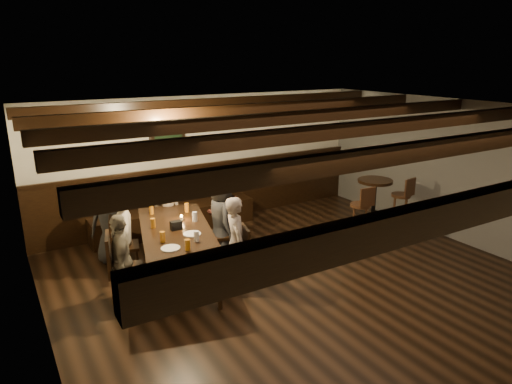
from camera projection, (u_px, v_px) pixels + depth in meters
room at (225, 183)px, 7.47m from camera, size 7.00×7.00×7.00m
dining_table at (176, 232)px, 6.35m from camera, size 1.41×2.24×0.78m
chair_left_near at (125, 255)px, 6.69m from camera, size 0.47×0.47×0.85m
chair_left_far at (126, 281)px, 5.86m from camera, size 0.53×0.53×0.95m
chair_right_near at (220, 244)px, 7.08m from camera, size 0.49×0.49×0.88m
chair_right_far at (234, 269)px, 6.26m from camera, size 0.48×0.48×0.86m
person_bench_left at (110, 225)px, 6.96m from camera, size 0.66×0.51×1.19m
person_bench_centre at (168, 216)px, 7.34m from camera, size 0.50×0.39×1.21m
person_bench_right at (225, 213)px, 7.45m from camera, size 0.68×0.59×1.20m
person_left_near at (120, 229)px, 6.57m from camera, size 0.70×0.97×1.36m
person_left_far at (121, 259)px, 5.76m from camera, size 0.46×0.76×1.20m
person_right_near at (222, 219)px, 6.98m from camera, size 0.58×0.75×1.35m
person_right_far at (236, 243)px, 6.16m from camera, size 0.42×0.53×1.30m
pint_a at (151, 210)px, 6.88m from camera, size 0.07×0.07×0.14m
pint_b at (187, 208)px, 6.98m from camera, size 0.07×0.07×0.14m
pint_c at (153, 223)px, 6.32m from camera, size 0.07×0.07×0.14m
pint_d at (195, 217)px, 6.58m from camera, size 0.07×0.07×0.14m
pint_e at (163, 237)px, 5.84m from camera, size 0.07×0.07×0.14m
pint_f at (196, 236)px, 5.86m from camera, size 0.07×0.07×0.14m
pint_g at (188, 245)px, 5.59m from camera, size 0.07×0.07×0.14m
plate_near at (171, 248)px, 5.64m from camera, size 0.24×0.24×0.01m
plate_far at (192, 234)px, 6.10m from camera, size 0.24×0.24×0.01m
condiment_caddy at (176, 225)px, 6.27m from camera, size 0.15×0.10×0.12m
candle at (182, 219)px, 6.63m from camera, size 0.05×0.05×0.05m
high_top_table at (374, 200)px, 7.89m from camera, size 0.59×0.59×1.05m
bar_stool_left at (360, 224)px, 7.56m from camera, size 0.33×0.35×1.06m
bar_stool_right at (400, 213)px, 8.10m from camera, size 0.34×0.36×1.06m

